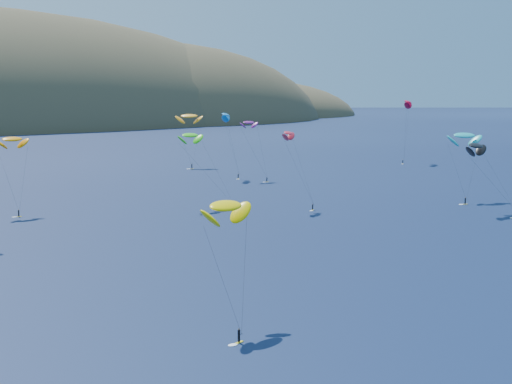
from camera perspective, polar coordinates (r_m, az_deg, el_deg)
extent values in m
ellipsoid|color=#3D3526|center=(642.94, -7.79, 4.86)|extent=(320.00, 220.00, 156.00)
ellipsoid|color=#3D3526|center=(734.59, -0.52, 5.72)|extent=(240.00, 180.00, 84.00)
cube|color=gold|center=(178.71, -18.44, -1.88)|extent=(1.36, 0.50, 0.07)
cylinder|color=black|center=(178.57, -18.45, -1.62)|extent=(0.31, 0.31, 1.42)
sphere|color=#8C6047|center=(178.43, -18.47, -1.36)|extent=(0.24, 0.24, 0.24)
ellipsoid|color=orange|center=(182.04, -18.93, 4.03)|extent=(7.81, 4.17, 4.20)
cube|color=gold|center=(88.48, -1.38, -11.95)|extent=(1.41, 0.78, 0.07)
cylinder|color=black|center=(88.18, -1.38, -11.43)|extent=(0.32, 0.32, 1.45)
sphere|color=#8C6047|center=(87.90, -1.38, -10.91)|extent=(0.24, 0.24, 0.24)
ellipsoid|color=#F2D400|center=(92.51, -2.43, -1.11)|extent=(9.08, 6.15, 4.64)
cube|color=gold|center=(178.30, -1.78, -1.47)|extent=(1.33, 0.61, 0.07)
cylinder|color=black|center=(178.17, -1.78, -1.21)|extent=(0.30, 0.30, 1.37)
sphere|color=#8C6047|center=(178.03, -1.78, -0.96)|extent=(0.23, 0.23, 0.23)
ellipsoid|color=#35D116|center=(182.66, -5.29, 4.55)|extent=(7.94, 4.78, 4.14)
cube|color=gold|center=(238.29, -1.43, 1.07)|extent=(1.10, 1.31, 0.07)
cylinder|color=black|center=(238.18, -1.43, 1.27)|extent=(0.31, 0.31, 1.43)
sphere|color=#8C6047|center=(238.07, -1.43, 1.47)|extent=(0.24, 0.24, 0.24)
ellipsoid|color=#0F71C2|center=(239.93, -2.44, 6.20)|extent=(7.81, 8.80, 4.53)
cube|color=gold|center=(195.03, 16.38, -0.95)|extent=(1.47, 0.80, 0.08)
cylinder|color=black|center=(194.89, 16.39, -0.69)|extent=(0.33, 0.33, 1.51)
sphere|color=#8C6047|center=(194.76, 16.40, -0.44)|extent=(0.25, 0.25, 0.25)
ellipsoid|color=#17A5AB|center=(202.42, 16.33, 4.37)|extent=(10.70, 7.24, 5.47)
cube|color=gold|center=(230.53, 0.87, 0.82)|extent=(1.25, 0.42, 0.07)
cylinder|color=black|center=(230.43, 0.87, 1.01)|extent=(0.29, 0.29, 1.32)
sphere|color=#8C6047|center=(230.33, 0.88, 1.20)|extent=(0.22, 0.22, 0.22)
ellipsoid|color=#72177B|center=(235.53, -0.58, 5.60)|extent=(6.45, 3.23, 3.53)
ellipsoid|color=black|center=(182.96, 17.19, 3.57)|extent=(9.31, 6.18, 4.77)
cube|color=gold|center=(289.76, 11.66, 2.23)|extent=(1.22, 1.11, 0.07)
cylinder|color=black|center=(289.67, 11.66, 2.38)|extent=(0.30, 0.30, 1.37)
sphere|color=#8C6047|center=(289.59, 11.67, 2.54)|extent=(0.23, 0.23, 0.23)
ellipsoid|color=#B60023|center=(295.45, 12.07, 7.06)|extent=(9.67, 9.04, 5.06)
cube|color=gold|center=(178.83, 4.55, -1.46)|extent=(1.23, 1.02, 0.07)
cylinder|color=black|center=(178.69, 4.55, -1.21)|extent=(0.29, 0.29, 1.34)
sphere|color=#8C6047|center=(178.56, 4.56, -0.97)|extent=(0.22, 0.22, 0.22)
ellipsoid|color=red|center=(180.00, 2.60, 4.75)|extent=(6.72, 5.95, 3.46)
cube|color=gold|center=(267.29, -5.15, 1.85)|extent=(1.56, 1.18, 0.09)
cylinder|color=black|center=(267.18, -5.15, 2.06)|extent=(0.36, 0.36, 1.66)
sphere|color=#8C6047|center=(267.07, -5.16, 2.26)|extent=(0.28, 0.28, 0.28)
ellipsoid|color=#FF9E19|center=(274.68, -5.38, 6.08)|extent=(10.89, 9.03, 5.54)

